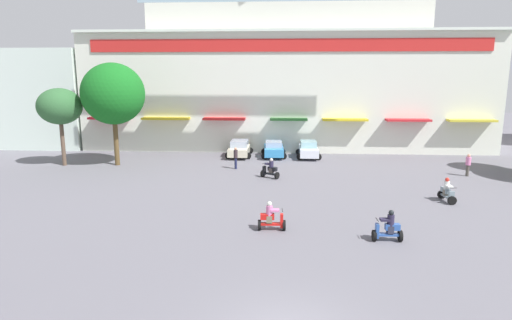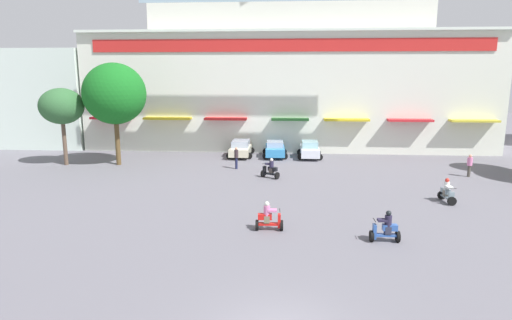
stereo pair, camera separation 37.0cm
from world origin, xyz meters
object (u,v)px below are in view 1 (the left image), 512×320
Objects in this scene: plaza_tree_0 at (60,107)px; parked_car_0 at (240,148)px; scooter_rider_1 at (271,218)px; parked_car_2 at (308,149)px; pedestrian_0 at (468,164)px; scooter_rider_2 at (270,170)px; parked_car_1 at (274,149)px; scooter_rider_3 at (447,192)px; pedestrian_1 at (236,157)px; plaza_tree_2 at (113,94)px; scooter_rider_0 at (388,228)px.

plaza_tree_0 is 1.45× the size of parked_car_0.
plaza_tree_0 is at bearing 141.32° from scooter_rider_1.
pedestrian_0 reaches higher than parked_car_2.
scooter_rider_2 is at bearing -111.78° from parked_car_2.
scooter_rider_3 is at bearing -51.61° from parked_car_1.
parked_car_1 is at bearing 61.12° from pedestrian_1.
plaza_tree_2 is 2.19× the size of parked_car_1.
scooter_rider_1 is at bearing -87.89° from scooter_rider_2.
plaza_tree_0 is 18.34m from scooter_rider_2.
parked_car_2 is at bearing -2.72° from parked_car_0.
pedestrian_0 is (18.00, -6.90, 0.21)m from parked_car_0.
parked_car_1 is at bearing 18.75° from plaza_tree_2.
parked_car_0 is 6.40m from parked_car_2.
scooter_rider_1 is 11.86m from scooter_rider_3.
parked_car_1 is 3.20m from parked_car_2.
pedestrian_1 is at bearing -1.84° from plaza_tree_0.
parked_car_2 reaches higher than scooter_rider_2.
scooter_rider_2 is 14.95m from pedestrian_0.
scooter_rider_2 is at bearing 153.88° from scooter_rider_3.
pedestrian_0 reaches higher than scooter_rider_2.
pedestrian_1 is at bearing -5.01° from plaza_tree_2.
scooter_rider_2 is (13.09, -3.85, -5.34)m from plaza_tree_2.
scooter_rider_1 is (0.34, -19.22, -0.13)m from parked_car_1.
pedestrian_0 reaches higher than parked_car_1.
parked_car_1 is at bearing 105.84° from scooter_rider_0.
parked_car_1 is at bearing 128.39° from scooter_rider_3.
parked_car_1 is 2.29× the size of pedestrian_0.
scooter_rider_1 reaches higher than scooter_rider_3.
parked_car_0 reaches higher than parked_car_1.
parked_car_2 reaches higher than parked_car_0.
plaza_tree_2 reaches higher than parked_car_1.
parked_car_1 is 2.20× the size of pedestrian_1.
plaza_tree_2 is at bearing -161.25° from parked_car_1.
parked_car_2 is at bearing 14.73° from plaza_tree_2.
parked_car_1 is 2.59× the size of scooter_rider_3.
parked_car_0 is at bearing 92.51° from pedestrian_1.
plaza_tree_2 is (4.41, 0.42, 1.03)m from plaza_tree_0.
plaza_tree_2 is at bearing 5.50° from plaza_tree_0.
parked_car_0 is at bearing 19.28° from plaza_tree_0.
scooter_rider_0 is at bearing -66.34° from parked_car_0.
parked_car_0 is 19.28m from pedestrian_0.
scooter_rider_0 is at bearing -59.75° from pedestrian_1.
plaza_tree_2 reaches higher than scooter_rider_2.
scooter_rider_2 is at bearing -174.05° from pedestrian_0.
pedestrian_1 is (-13.77, 8.29, 0.42)m from scooter_rider_3.
scooter_rider_2 is 0.89× the size of pedestrian_0.
parked_car_2 is 2.15× the size of pedestrian_1.
pedestrian_0 is at bearing 56.28° from scooter_rider_0.
plaza_tree_0 is 0.76× the size of plaza_tree_2.
pedestrian_0 is (11.61, -6.60, 0.19)m from parked_car_2.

